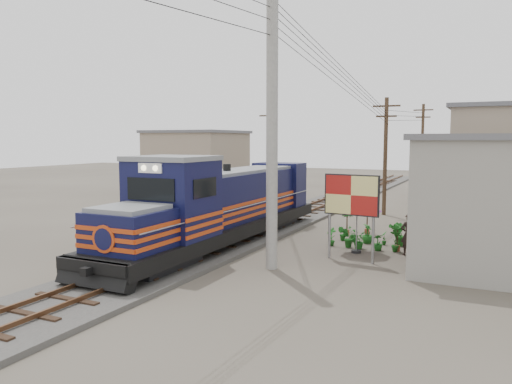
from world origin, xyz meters
The scene contains 15 objects.
ground centered at (0.00, 0.00, 0.00)m, with size 120.00×120.00×0.00m, color #473F35.
ballast centered at (0.00, 10.00, 0.08)m, with size 3.60×70.00×0.16m, color #595651.
track centered at (0.00, 10.00, 0.26)m, with size 1.15×70.00×0.12m.
locomotive centered at (0.00, 2.05, 1.67)m, with size 2.81×15.29×3.79m.
utility_pole_main centered at (3.50, -0.50, 5.00)m, with size 0.40×0.40×10.00m.
wooden_pole_mid centered at (4.50, 14.00, 3.68)m, with size 1.60×0.24×7.00m.
wooden_pole_far centered at (4.80, 28.00, 3.93)m, with size 1.60×0.24×7.50m.
wooden_pole_left centered at (-5.00, 18.00, 3.68)m, with size 1.60×0.24×7.00m.
power_lines centered at (-0.14, 8.49, 7.56)m, with size 9.65×19.00×3.30m.
shophouse_back centered at (11.00, 22.00, 2.11)m, with size 6.30×6.30×4.20m.
shophouse_left centered at (-10.00, 16.00, 2.61)m, with size 6.30×6.30×5.20m.
billboard centered at (5.70, 1.81, 2.39)m, with size 2.10×0.36×3.24m.
market_umbrella centered at (5.57, 3.22, 1.92)m, with size 2.58×2.58×2.18m.
vendor centered at (7.51, 3.68, 0.83)m, with size 0.60×0.40×1.66m, color black.
plant_nursery centered at (5.71, 4.69, 0.39)m, with size 3.22×2.08×0.98m.
Camera 1 is at (10.44, -16.22, 4.52)m, focal length 35.00 mm.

